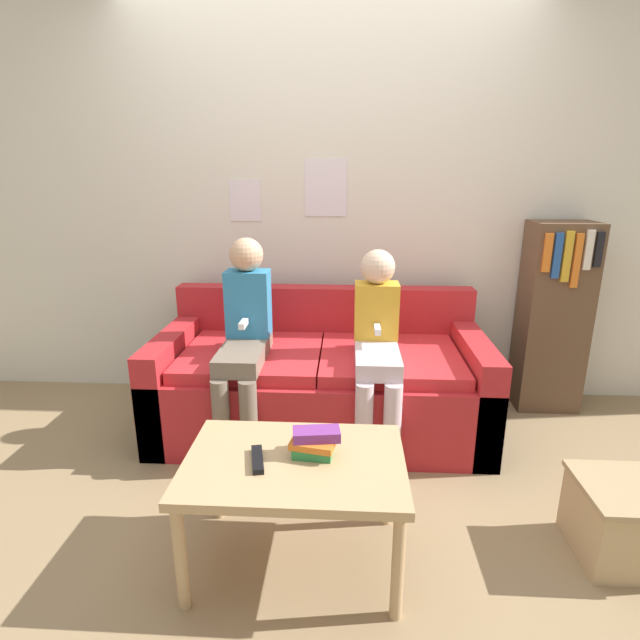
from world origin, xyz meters
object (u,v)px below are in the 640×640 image
coffee_table (295,472)px  storage_box (627,521)px  person_left (244,332)px  bookshelf (553,317)px  tv_remote (257,459)px  person_right (377,340)px  couch (321,382)px

coffee_table → storage_box: bearing=4.6°
coffee_table → person_left: (-0.37, 0.92, 0.25)m
bookshelf → storage_box: bookshelf is taller
coffee_table → tv_remote: (-0.13, -0.03, 0.07)m
person_left → bookshelf: bearing=16.7°
coffee_table → storage_box: 1.34m
tv_remote → storage_box: size_ratio=0.44×
storage_box → bookshelf: bearing=82.6°
person_right → storage_box: 1.34m
tv_remote → bookshelf: bearing=30.3°
couch → coffee_table: (-0.04, -1.12, 0.12)m
coffee_table → person_left: person_left is taller
person_left → storage_box: person_left is taller
person_right → bookshelf: bookshelf is taller
couch → tv_remote: size_ratio=10.78×
coffee_table → person_left: 1.02m
person_right → storage_box: size_ratio=2.76×
person_right → storage_box: bearing=-40.0°
tv_remote → storage_box: bearing=-7.3°
coffee_table → tv_remote: bearing=-168.9°
person_left → tv_remote: 0.99m
bookshelf → storage_box: size_ratio=3.05×
tv_remote → bookshelf: bookshelf is taller
couch → person_left: size_ratio=1.65×
couch → person_left: (-0.41, -0.20, 0.37)m
person_left → tv_remote: (0.23, -0.94, -0.18)m
couch → bookshelf: 1.52m
bookshelf → coffee_table: bearing=-135.2°
tv_remote → bookshelf: size_ratio=0.15×
coffee_table → person_right: size_ratio=0.76×
person_left → storage_box: 1.93m
person_left → bookshelf: (1.85, 0.56, -0.05)m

